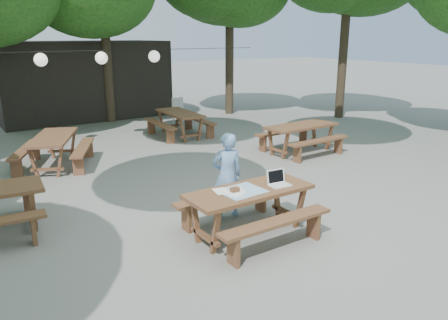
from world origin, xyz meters
name	(u,v)px	position (x,y,z in m)	size (l,w,h in m)	color
ground	(229,204)	(0.00, 0.00, 0.00)	(80.00, 80.00, 0.00)	slate
pavilion	(82,80)	(0.50, 10.50, 1.40)	(6.00, 3.00, 2.80)	black
main_picnic_table	(249,211)	(-0.47, -1.23, 0.39)	(2.00, 1.58, 0.75)	brown
picnic_table_ne	(301,138)	(3.65, 1.98, 0.39)	(2.02, 1.63, 0.75)	brown
picnic_table_far_w	(54,151)	(-2.08, 4.23, 0.39)	(2.24, 2.39, 0.75)	brown
picnic_table_far_e	(180,124)	(1.93, 5.48, 0.39)	(1.70, 2.05, 0.75)	brown
woman	(227,175)	(-0.35, -0.44, 0.74)	(0.54, 0.35, 1.48)	#78A5DC
plastic_chair	(180,116)	(2.88, 7.21, 0.26)	(0.46, 0.46, 0.90)	silver
laptop	(278,181)	(0.03, -1.31, 0.81)	(0.35, 0.29, 0.24)	white
tabletop_clutter	(239,191)	(-0.65, -1.22, 0.76)	(0.75, 0.60, 0.08)	#3C8ECC
paper_lanterns	(102,58)	(-0.19, 6.00, 2.40)	(9.00, 0.34, 0.38)	black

